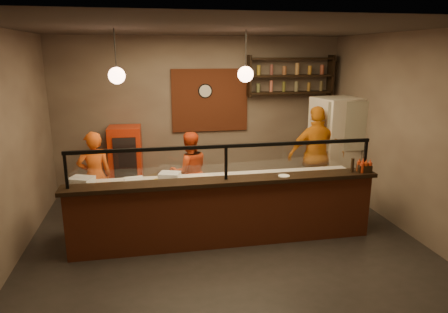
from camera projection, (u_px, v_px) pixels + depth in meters
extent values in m
plane|color=black|center=(222.00, 236.00, 6.44)|extent=(6.00, 6.00, 0.00)
plane|color=#3B322D|center=(222.00, 28.00, 5.63)|extent=(6.00, 6.00, 0.00)
plane|color=#7B6A5A|center=(200.00, 115.00, 8.41)|extent=(6.00, 0.00, 6.00)
plane|color=#7B6A5A|center=(8.00, 148.00, 5.49)|extent=(0.00, 5.00, 5.00)
plane|color=#7B6A5A|center=(401.00, 132.00, 6.58)|extent=(0.00, 5.00, 5.00)
plane|color=#7B6A5A|center=(272.00, 195.00, 3.66)|extent=(6.00, 0.00, 6.00)
cube|color=brown|center=(210.00, 100.00, 8.35)|extent=(1.60, 0.04, 1.30)
cube|color=brown|center=(226.00, 214.00, 6.03)|extent=(4.60, 0.25, 1.00)
cube|color=black|center=(226.00, 181.00, 5.90)|extent=(4.70, 0.37, 0.06)
cube|color=gray|center=(220.00, 207.00, 6.52)|extent=(4.60, 0.75, 0.85)
cube|color=silver|center=(220.00, 181.00, 6.41)|extent=(4.60, 0.75, 0.05)
cube|color=white|center=(226.00, 163.00, 5.83)|extent=(4.40, 0.02, 0.50)
cube|color=black|center=(226.00, 146.00, 5.76)|extent=(4.50, 0.05, 0.05)
cube|color=black|center=(66.00, 171.00, 5.42)|extent=(0.04, 0.04, 0.50)
cube|color=black|center=(226.00, 163.00, 5.83)|extent=(0.04, 0.04, 0.50)
cube|color=black|center=(365.00, 156.00, 6.23)|extent=(0.04, 0.04, 0.50)
cube|color=black|center=(290.00, 92.00, 8.47)|extent=(1.80, 0.28, 0.04)
cube|color=black|center=(291.00, 76.00, 8.39)|extent=(1.80, 0.28, 0.04)
cube|color=black|center=(291.00, 59.00, 8.30)|extent=(1.80, 0.28, 0.04)
cube|color=black|center=(249.00, 76.00, 8.22)|extent=(0.04, 0.28, 0.85)
cube|color=black|center=(331.00, 75.00, 8.55)|extent=(0.04, 0.28, 0.85)
cylinder|color=black|center=(205.00, 91.00, 8.27)|extent=(0.30, 0.04, 0.30)
cylinder|color=black|center=(115.00, 50.00, 5.63)|extent=(0.01, 0.01, 0.60)
sphere|color=#E6A37E|center=(117.00, 76.00, 5.71)|extent=(0.24, 0.24, 0.24)
cylinder|color=black|center=(246.00, 51.00, 5.97)|extent=(0.01, 0.01, 0.60)
sphere|color=#E6A37E|center=(246.00, 74.00, 6.06)|extent=(0.24, 0.24, 0.24)
imported|color=#ED5916|center=(95.00, 176.00, 6.95)|extent=(0.66, 0.52, 1.57)
imported|color=red|center=(190.00, 172.00, 7.33)|extent=(0.79, 0.65, 1.49)
imported|color=orange|center=(316.00, 156.00, 7.64)|extent=(1.13, 0.51, 1.91)
cube|color=beige|center=(335.00, 148.00, 8.05)|extent=(0.98, 0.93, 2.02)
cube|color=#B5270C|center=(126.00, 162.00, 8.02)|extent=(0.64, 0.59, 1.46)
cylinder|color=#F4E6CF|center=(201.00, 179.00, 6.40)|extent=(0.64, 0.64, 0.01)
cube|color=silver|center=(81.00, 183.00, 5.97)|extent=(0.41, 0.38, 0.17)
cube|color=silver|center=(170.00, 177.00, 6.24)|extent=(0.37, 0.33, 0.16)
cube|color=white|center=(134.00, 183.00, 6.01)|extent=(0.31, 0.26, 0.14)
cylinder|color=yellow|center=(156.00, 181.00, 6.22)|extent=(0.36, 0.27, 0.07)
cube|color=black|center=(364.00, 168.00, 6.24)|extent=(0.22, 0.18, 0.11)
cylinder|color=black|center=(352.00, 165.00, 6.21)|extent=(0.06, 0.06, 0.22)
cylinder|color=silver|center=(284.00, 176.00, 6.02)|extent=(0.19, 0.19, 0.01)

